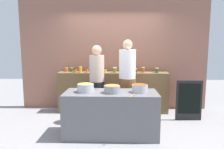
% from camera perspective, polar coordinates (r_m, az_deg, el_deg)
% --- Properties ---
extents(ground, '(12.00, 12.00, 0.00)m').
position_cam_1_polar(ground, '(4.46, -0.15, -14.12)').
color(ground, gray).
extents(storefront_wall, '(4.80, 0.12, 3.00)m').
position_cam_1_polar(storefront_wall, '(5.58, 0.36, 6.19)').
color(storefront_wall, '#94614F').
rests_on(storefront_wall, ground).
extents(display_shelf, '(2.70, 0.36, 1.00)m').
position_cam_1_polar(display_shelf, '(5.37, 0.25, -4.70)').
color(display_shelf, brown).
rests_on(display_shelf, ground).
extents(prep_table, '(1.70, 0.70, 0.82)m').
position_cam_1_polar(prep_table, '(4.04, -0.29, -10.36)').
color(prep_table, '#5D5D61').
rests_on(prep_table, ground).
extents(preserve_jar_0, '(0.08, 0.08, 0.10)m').
position_cam_1_polar(preserve_jar_0, '(5.47, -11.99, 1.23)').
color(preserve_jar_0, '#D1611B').
rests_on(preserve_jar_0, display_shelf).
extents(preserve_jar_1, '(0.07, 0.07, 0.11)m').
position_cam_1_polar(preserve_jar_1, '(5.46, -10.67, 1.25)').
color(preserve_jar_1, '#334E21').
rests_on(preserve_jar_1, display_shelf).
extents(preserve_jar_2, '(0.08, 0.08, 0.10)m').
position_cam_1_polar(preserve_jar_2, '(5.31, -9.68, 1.08)').
color(preserve_jar_2, '#CC5C10').
rests_on(preserve_jar_2, display_shelf).
extents(preserve_jar_3, '(0.08, 0.08, 0.14)m').
position_cam_1_polar(preserve_jar_3, '(5.31, -8.35, 1.32)').
color(preserve_jar_3, gold).
rests_on(preserve_jar_3, display_shelf).
extents(preserve_jar_4, '(0.07, 0.07, 0.12)m').
position_cam_1_polar(preserve_jar_4, '(5.26, -6.65, 1.15)').
color(preserve_jar_4, orange).
rests_on(preserve_jar_4, display_shelf).
extents(preserve_jar_5, '(0.08, 0.08, 0.11)m').
position_cam_1_polar(preserve_jar_5, '(5.22, -1.87, 1.10)').
color(preserve_jar_5, gold).
rests_on(preserve_jar_5, display_shelf).
extents(preserve_jar_6, '(0.09, 0.09, 0.12)m').
position_cam_1_polar(preserve_jar_6, '(5.25, 0.74, 1.21)').
color(preserve_jar_6, olive).
rests_on(preserve_jar_6, display_shelf).
extents(preserve_jar_7, '(0.07, 0.07, 0.10)m').
position_cam_1_polar(preserve_jar_7, '(5.25, 6.37, 1.03)').
color(preserve_jar_7, brown).
rests_on(preserve_jar_7, display_shelf).
extents(preserve_jar_8, '(0.08, 0.08, 0.13)m').
position_cam_1_polar(preserve_jar_8, '(5.32, 8.24, 1.25)').
color(preserve_jar_8, '#964F19').
rests_on(preserve_jar_8, display_shelf).
extents(preserve_jar_9, '(0.09, 0.09, 0.12)m').
position_cam_1_polar(preserve_jar_9, '(5.32, 11.83, 1.10)').
color(preserve_jar_9, '#324D2E').
rests_on(preserve_jar_9, display_shelf).
extents(cooking_pot_left, '(0.30, 0.30, 0.15)m').
position_cam_1_polar(cooking_pot_left, '(3.96, -7.02, -3.55)').
color(cooking_pot_left, '#B7B7BC').
rests_on(cooking_pot_left, prep_table).
extents(cooking_pot_center, '(0.29, 0.29, 0.14)m').
position_cam_1_polar(cooking_pot_center, '(3.86, 0.01, -3.90)').
color(cooking_pot_center, gray).
rests_on(cooking_pot_center, prep_table).
extents(cooking_pot_right, '(0.29, 0.29, 0.15)m').
position_cam_1_polar(cooking_pot_right, '(3.93, 7.39, -3.69)').
color(cooking_pot_right, '#B7B7BC').
rests_on(cooking_pot_right, prep_table).
extents(wooden_spoon, '(0.12, 0.25, 0.02)m').
position_cam_1_polar(wooden_spoon, '(3.64, 5.49, -5.61)').
color(wooden_spoon, '#9E703D').
rests_on(wooden_spoon, prep_table).
extents(cook_with_tongs, '(0.32, 0.32, 1.66)m').
position_cam_1_polar(cook_with_tongs, '(4.61, -4.00, -3.51)').
color(cook_with_tongs, black).
rests_on(cook_with_tongs, ground).
extents(cook_in_cap, '(0.36, 0.36, 1.78)m').
position_cam_1_polar(cook_in_cap, '(4.56, 4.04, -3.05)').
color(cook_in_cap, brown).
rests_on(cook_in_cap, ground).
extents(chalkboard_sign, '(0.57, 0.05, 0.90)m').
position_cam_1_polar(chalkboard_sign, '(5.08, 19.75, -6.44)').
color(chalkboard_sign, black).
rests_on(chalkboard_sign, ground).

